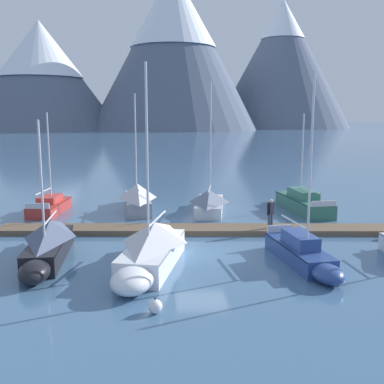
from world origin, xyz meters
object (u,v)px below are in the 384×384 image
object	(u,v)px
mooring_buoy_inner_mooring	(155,306)
sailboat_nearest_berth	(52,205)
person_on_dock	(271,212)
sailboat_outer_slip	(303,253)
sailboat_end_of_dock	(301,202)
sailboat_far_berth	(210,201)
sailboat_mid_dock_starboard	(151,249)
sailboat_second_berth	(48,243)
sailboat_mid_dock_port	(137,197)

from	to	relation	value
mooring_buoy_inner_mooring	sailboat_nearest_berth	bearing A→B (deg)	113.00
person_on_dock	mooring_buoy_inner_mooring	size ratio (longest dim) A/B	2.96
sailboat_outer_slip	mooring_buoy_inner_mooring	world-z (taller)	sailboat_outer_slip
sailboat_end_of_dock	sailboat_outer_slip	bearing A→B (deg)	-107.25
sailboat_far_berth	mooring_buoy_inner_mooring	bearing A→B (deg)	-102.88
sailboat_mid_dock_starboard	sailboat_far_berth	bearing A→B (deg)	71.45
sailboat_second_berth	sailboat_far_berth	distance (m)	13.37
sailboat_mid_dock_starboard	sailboat_far_berth	distance (m)	12.31
sailboat_mid_dock_starboard	mooring_buoy_inner_mooring	world-z (taller)	sailboat_mid_dock_starboard
sailboat_mid_dock_starboard	sailboat_far_berth	xyz separation A→B (m)	(3.92, 11.67, -0.12)
sailboat_mid_dock_port	sailboat_mid_dock_starboard	world-z (taller)	sailboat_mid_dock_starboard
sailboat_nearest_berth	mooring_buoy_inner_mooring	size ratio (longest dim) A/B	11.94
sailboat_mid_dock_port	mooring_buoy_inner_mooring	bearing A→B (deg)	-85.60
sailboat_far_berth	sailboat_end_of_dock	xyz separation A→B (m)	(6.51, 0.02, -0.15)
sailboat_mid_dock_starboard	person_on_dock	world-z (taller)	sailboat_mid_dock_starboard
sailboat_mid_dock_port	person_on_dock	world-z (taller)	sailboat_mid_dock_port
sailboat_mid_dock_starboard	sailboat_mid_dock_port	bearing A→B (deg)	95.11
sailboat_nearest_berth	mooring_buoy_inner_mooring	bearing A→B (deg)	-67.00
sailboat_mid_dock_port	sailboat_far_berth	size ratio (longest dim) A/B	0.91
sailboat_second_berth	sailboat_outer_slip	size ratio (longest dim) A/B	0.82
sailboat_second_berth	sailboat_mid_dock_port	distance (m)	11.58
sailboat_nearest_berth	sailboat_far_berth	distance (m)	11.01
sailboat_mid_dock_starboard	person_on_dock	bearing A→B (deg)	39.70
sailboat_second_berth	sailboat_end_of_dock	size ratio (longest dim) A/B	0.95
sailboat_mid_dock_port	sailboat_mid_dock_starboard	size ratio (longest dim) A/B	0.93
person_on_dock	mooring_buoy_inner_mooring	distance (m)	12.07
sailboat_second_berth	person_on_dock	xyz separation A→B (m)	(11.43, 4.05, 0.45)
mooring_buoy_inner_mooring	sailboat_outer_slip	bearing A→B (deg)	34.59
sailboat_nearest_berth	sailboat_outer_slip	size ratio (longest dim) A/B	0.81
mooring_buoy_inner_mooring	sailboat_mid_dock_starboard	bearing A→B (deg)	92.45
sailboat_outer_slip	sailboat_nearest_berth	bearing A→B (deg)	137.82
sailboat_second_berth	sailboat_mid_dock_port	world-z (taller)	sailboat_mid_dock_port
sailboat_outer_slip	sailboat_end_of_dock	world-z (taller)	sailboat_outer_slip
sailboat_far_berth	mooring_buoy_inner_mooring	distance (m)	16.70
sailboat_second_berth	sailboat_mid_dock_port	size ratio (longest dim) A/B	0.85
sailboat_outer_slip	sailboat_end_of_dock	distance (m)	12.30
sailboat_second_berth	sailboat_outer_slip	world-z (taller)	sailboat_outer_slip
sailboat_far_berth	sailboat_outer_slip	size ratio (longest dim) A/B	1.05
sailboat_nearest_berth	sailboat_far_berth	world-z (taller)	sailboat_far_berth
sailboat_nearest_berth	sailboat_end_of_dock	bearing A→B (deg)	-2.61
sailboat_nearest_berth	sailboat_mid_dock_port	world-z (taller)	sailboat_mid_dock_port
sailboat_outer_slip	sailboat_second_berth	bearing A→B (deg)	172.37
sailboat_mid_dock_starboard	sailboat_end_of_dock	distance (m)	15.67
sailboat_nearest_berth	sailboat_second_berth	xyz separation A→B (m)	(2.31, -11.00, 0.33)
sailboat_nearest_berth	person_on_dock	size ratio (longest dim) A/B	4.04
sailboat_mid_dock_port	mooring_buoy_inner_mooring	size ratio (longest dim) A/B	14.24
sailboat_second_berth	sailboat_mid_dock_port	bearing A→B (deg)	71.70
sailboat_far_berth	person_on_dock	bearing A→B (deg)	-65.79
sailboat_mid_dock_port	sailboat_mid_dock_starboard	xyz separation A→B (m)	(1.12, -12.48, -0.06)
sailboat_outer_slip	person_on_dock	bearing A→B (deg)	91.12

